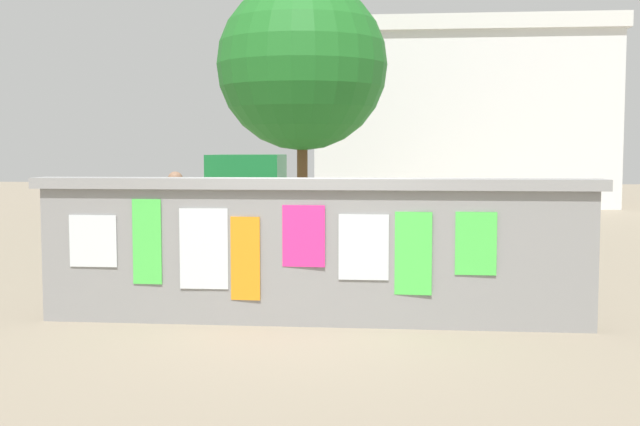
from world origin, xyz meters
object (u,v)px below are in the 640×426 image
at_px(tree_roadside, 302,66).
at_px(bicycle_far, 349,272).
at_px(motorcycle, 480,257).
at_px(person_walking, 176,215).
at_px(auto_rickshaw_truck, 305,210).
at_px(bicycle_near, 177,273).

bearing_deg(tree_roadside, bicycle_far, -79.83).
relative_size(motorcycle, tree_roadside, 0.30).
bearing_deg(person_walking, bicycle_far, -23.97).
xyz_separation_m(bicycle_far, tree_roadside, (-1.87, 10.45, 3.74)).
bearing_deg(auto_rickshaw_truck, bicycle_far, -74.21).
xyz_separation_m(bicycle_near, bicycle_far, (2.19, 0.26, 0.00)).
distance_m(bicycle_far, person_walking, 2.90).
distance_m(motorcycle, bicycle_near, 4.10).
height_order(bicycle_near, bicycle_far, same).
bearing_deg(tree_roadside, motorcycle, -69.24).
relative_size(person_walking, tree_roadside, 0.26).
relative_size(bicycle_near, person_walking, 1.05).
height_order(bicycle_far, tree_roadside, tree_roadside).
height_order(bicycle_far, person_walking, person_walking).
height_order(motorcycle, bicycle_near, bicycle_near).
bearing_deg(person_walking, tree_roadside, 85.59).
relative_size(bicycle_near, tree_roadside, 0.27).
bearing_deg(bicycle_near, person_walking, 106.05).
distance_m(auto_rickshaw_truck, person_walking, 2.80).
bearing_deg(bicycle_far, bicycle_near, -173.33).
bearing_deg(auto_rickshaw_truck, person_walking, -125.46).
bearing_deg(motorcycle, bicycle_far, -152.89).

